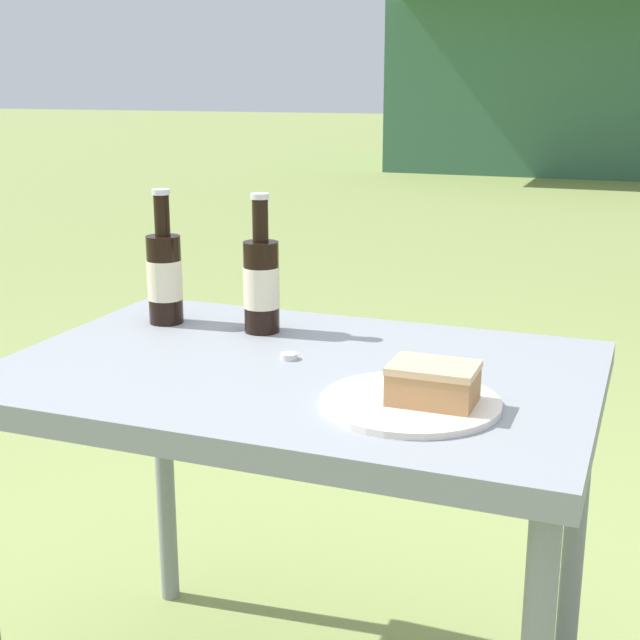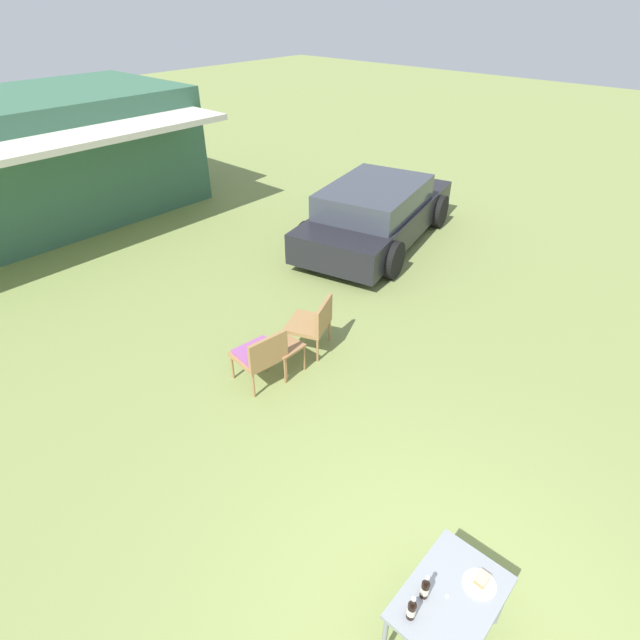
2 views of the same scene
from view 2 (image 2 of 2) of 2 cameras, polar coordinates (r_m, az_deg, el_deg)
The scene contains 11 objects.
ground_plane at distance 5.02m, azimuth 13.49°, elevation -31.92°, with size 60.00×60.00×0.00m, color olive.
parked_car at distance 10.56m, azimuth 6.47°, elevation 12.06°, with size 4.65×2.73×1.26m.
wicker_chair_cushioned at distance 6.65m, azimuth -6.82°, elevation -3.83°, with size 0.66×0.63×0.83m.
wicker_chair_plain at distance 7.21m, azimuth -0.80°, elevation -0.21°, with size 0.76×0.74×0.83m.
garden_side_table at distance 6.86m, azimuth -4.04°, elevation -3.33°, with size 0.43×0.42×0.44m.
patio_table at distance 4.48m, azimuth 14.66°, elevation -28.63°, with size 0.94×0.64×0.68m.
cake_on_plate at distance 4.50m, azimuth 17.87°, elevation -26.59°, with size 0.26×0.26×0.07m.
cola_bottle_near at distance 4.30m, azimuth 11.91°, elevation -27.88°, with size 0.07×0.07×0.25m.
cola_bottle_far at distance 4.21m, azimuth 10.41°, elevation -29.83°, with size 0.07×0.07×0.25m.
fork at distance 4.49m, azimuth 17.68°, elevation -27.31°, with size 0.17×0.06×0.01m.
loose_bottle_cap at distance 4.40m, azimuth 14.34°, elevation -28.26°, with size 0.03×0.03×0.01m.
Camera 2 is at (-2.13, -0.56, 4.52)m, focal length 28.00 mm.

